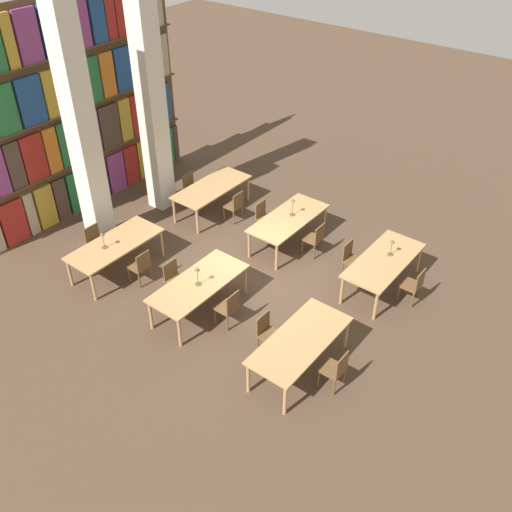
{
  "coord_description": "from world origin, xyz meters",
  "views": [
    {
      "loc": [
        -8.14,
        -6.6,
        8.35
      ],
      "look_at": [
        0.0,
        -0.26,
        0.7
      ],
      "focal_mm": 40.0,
      "sensor_mm": 36.0,
      "label": 1
    }
  ],
  "objects_px": {
    "reading_table_0": "(300,342)",
    "reading_table_1": "(384,262)",
    "chair_10": "(235,205)",
    "reading_table_2": "(199,285)",
    "pillar_center": "(151,101)",
    "chair_11": "(192,187)",
    "reading_table_3": "(288,220)",
    "desk_lamp_1": "(197,273)",
    "chair_0": "(336,369)",
    "desk_lamp_0": "(392,245)",
    "chair_2": "(414,285)",
    "chair_6": "(315,238)",
    "chair_7": "(264,217)",
    "pillar_left": "(81,129)",
    "chair_8": "(141,266)",
    "desk_lamp_3": "(103,238)",
    "reading_table_5": "(212,189)",
    "chair_9": "(96,242)",
    "chair_1": "(268,333)",
    "chair_4": "(229,307)",
    "reading_table_4": "(115,246)",
    "chair_5": "(175,278)",
    "desk_lamp_2": "(293,204)"
  },
  "relations": [
    {
      "from": "pillar_left",
      "to": "chair_8",
      "type": "height_order",
      "value": "pillar_left"
    },
    {
      "from": "pillar_center",
      "to": "chair_5",
      "type": "xyz_separation_m",
      "value": [
        -2.58,
        -3.06,
        -2.53
      ]
    },
    {
      "from": "chair_2",
      "to": "desk_lamp_0",
      "type": "height_order",
      "value": "desk_lamp_0"
    },
    {
      "from": "reading_table_2",
      "to": "chair_2",
      "type": "bearing_deg",
      "value": -48.53
    },
    {
      "from": "reading_table_3",
      "to": "chair_7",
      "type": "xyz_separation_m",
      "value": [
        0.03,
        0.78,
        -0.24
      ]
    },
    {
      "from": "reading_table_4",
      "to": "chair_5",
      "type": "bearing_deg",
      "value": -83.78
    },
    {
      "from": "desk_lamp_0",
      "to": "desk_lamp_3",
      "type": "distance_m",
      "value": 6.46
    },
    {
      "from": "chair_2",
      "to": "chair_10",
      "type": "xyz_separation_m",
      "value": [
        0.15,
        5.18,
        0.0
      ]
    },
    {
      "from": "reading_table_1",
      "to": "chair_5",
      "type": "distance_m",
      "value": 4.65
    },
    {
      "from": "chair_1",
      "to": "desk_lamp_1",
      "type": "relative_size",
      "value": 1.98
    },
    {
      "from": "reading_table_3",
      "to": "desk_lamp_1",
      "type": "bearing_deg",
      "value": -179.96
    },
    {
      "from": "desk_lamp_0",
      "to": "reading_table_2",
      "type": "distance_m",
      "value": 4.34
    },
    {
      "from": "chair_5",
      "to": "chair_8",
      "type": "relative_size",
      "value": 1.0
    },
    {
      "from": "chair_0",
      "to": "desk_lamp_0",
      "type": "bearing_deg",
      "value": 11.51
    },
    {
      "from": "pillar_left",
      "to": "pillar_center",
      "type": "height_order",
      "value": "same"
    },
    {
      "from": "chair_9",
      "to": "chair_11",
      "type": "bearing_deg",
      "value": 179.79
    },
    {
      "from": "reading_table_1",
      "to": "chair_10",
      "type": "height_order",
      "value": "chair_10"
    },
    {
      "from": "desk_lamp_0",
      "to": "chair_8",
      "type": "bearing_deg",
      "value": 127.96
    },
    {
      "from": "reading_table_3",
      "to": "chair_6",
      "type": "distance_m",
      "value": 0.81
    },
    {
      "from": "reading_table_0",
      "to": "reading_table_1",
      "type": "height_order",
      "value": "same"
    },
    {
      "from": "desk_lamp_3",
      "to": "chair_6",
      "type": "bearing_deg",
      "value": -42.59
    },
    {
      "from": "pillar_left",
      "to": "reading_table_3",
      "type": "bearing_deg",
      "value": -54.73
    },
    {
      "from": "reading_table_2",
      "to": "chair_4",
      "type": "xyz_separation_m",
      "value": [
        0.05,
        -0.78,
        -0.24
      ]
    },
    {
      "from": "pillar_center",
      "to": "desk_lamp_2",
      "type": "xyz_separation_m",
      "value": [
        0.74,
        -3.88,
        -1.91
      ]
    },
    {
      "from": "reading_table_3",
      "to": "chair_10",
      "type": "height_order",
      "value": "chair_10"
    },
    {
      "from": "pillar_left",
      "to": "chair_2",
      "type": "distance_m",
      "value": 8.17
    },
    {
      "from": "pillar_left",
      "to": "reading_table_0",
      "type": "height_order",
      "value": "pillar_left"
    },
    {
      "from": "desk_lamp_3",
      "to": "chair_11",
      "type": "bearing_deg",
      "value": 11.21
    },
    {
      "from": "chair_8",
      "to": "chair_9",
      "type": "height_order",
      "value": "same"
    },
    {
      "from": "desk_lamp_3",
      "to": "reading_table_5",
      "type": "relative_size",
      "value": 0.18
    },
    {
      "from": "reading_table_2",
      "to": "chair_9",
      "type": "height_order",
      "value": "chair_9"
    },
    {
      "from": "reading_table_0",
      "to": "chair_1",
      "type": "xyz_separation_m",
      "value": [
        0.03,
        0.78,
        -0.24
      ]
    },
    {
      "from": "desk_lamp_0",
      "to": "chair_7",
      "type": "distance_m",
      "value": 3.51
    },
    {
      "from": "reading_table_1",
      "to": "chair_2",
      "type": "distance_m",
      "value": 0.81
    },
    {
      "from": "pillar_left",
      "to": "chair_2",
      "type": "height_order",
      "value": "pillar_left"
    },
    {
      "from": "desk_lamp_2",
      "to": "chair_11",
      "type": "xyz_separation_m",
      "value": [
        -0.14,
        3.3,
        -0.62
      ]
    },
    {
      "from": "desk_lamp_1",
      "to": "reading_table_5",
      "type": "relative_size",
      "value": 0.19
    },
    {
      "from": "chair_2",
      "to": "desk_lamp_2",
      "type": "bearing_deg",
      "value": 85.22
    },
    {
      "from": "reading_table_1",
      "to": "desk_lamp_1",
      "type": "bearing_deg",
      "value": 139.95
    },
    {
      "from": "pillar_center",
      "to": "chair_11",
      "type": "xyz_separation_m",
      "value": [
        0.6,
        -0.59,
        -2.53
      ]
    },
    {
      "from": "desk_lamp_2",
      "to": "chair_8",
      "type": "xyz_separation_m",
      "value": [
        -3.47,
        1.75,
        -0.62
      ]
    },
    {
      "from": "chair_0",
      "to": "desk_lamp_0",
      "type": "distance_m",
      "value": 3.53
    },
    {
      "from": "reading_table_3",
      "to": "chair_8",
      "type": "distance_m",
      "value": 3.76
    },
    {
      "from": "chair_10",
      "to": "chair_1",
      "type": "bearing_deg",
      "value": -132.66
    },
    {
      "from": "chair_7",
      "to": "reading_table_5",
      "type": "xyz_separation_m",
      "value": [
        -0.04,
        1.74,
        0.24
      ]
    },
    {
      "from": "chair_2",
      "to": "reading_table_2",
      "type": "relative_size",
      "value": 0.39
    },
    {
      "from": "chair_2",
      "to": "chair_6",
      "type": "height_order",
      "value": "same"
    },
    {
      "from": "reading_table_2",
      "to": "chair_10",
      "type": "height_order",
      "value": "chair_10"
    },
    {
      "from": "pillar_center",
      "to": "chair_4",
      "type": "distance_m",
      "value": 5.86
    },
    {
      "from": "chair_6",
      "to": "desk_lamp_1",
      "type": "bearing_deg",
      "value": 166.82
    }
  ]
}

